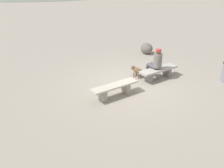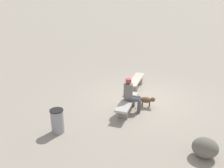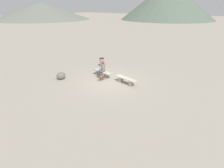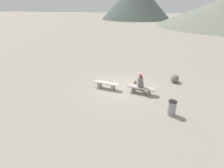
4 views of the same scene
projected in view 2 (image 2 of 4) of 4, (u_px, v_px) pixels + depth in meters
ground at (142, 100)px, 9.70m from camera, size 210.00×210.00×0.06m
bench_left at (136, 82)px, 10.64m from camera, size 1.74×0.66×0.44m
bench_right at (127, 104)px, 8.59m from camera, size 1.72×0.69×0.44m
seated_person at (131, 93)px, 8.50m from camera, size 0.37×0.64×1.24m
dog at (147, 100)px, 8.93m from camera, size 0.26×0.64×0.42m
trash_bin at (57, 121)px, 7.35m from camera, size 0.41×0.41×0.77m
boulder at (205, 148)px, 6.31m from camera, size 0.65×0.76×0.55m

